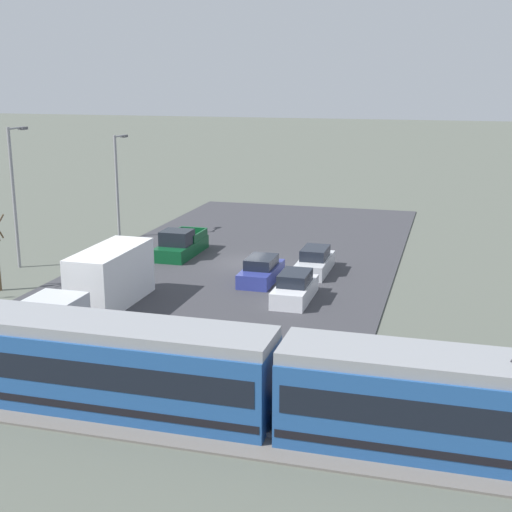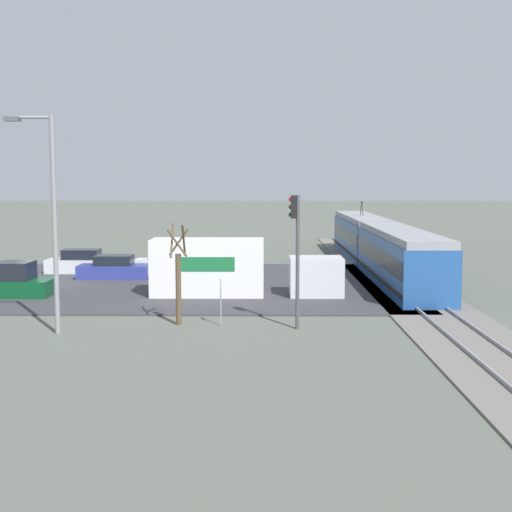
# 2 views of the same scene
# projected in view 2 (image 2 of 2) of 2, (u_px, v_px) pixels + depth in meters

# --- Properties ---
(ground_plane) EXTENTS (320.00, 320.00, 0.00)m
(ground_plane) POSITION_uv_depth(u_px,v_px,m) (44.00, 285.00, 42.36)
(ground_plane) COLOR #565B51
(road_surface) EXTENTS (19.45, 42.55, 0.08)m
(road_surface) POSITION_uv_depth(u_px,v_px,m) (44.00, 284.00, 42.35)
(road_surface) COLOR #38383D
(road_surface) RESTS_ON ground
(rail_bed) EXTENTS (64.73, 4.40, 0.22)m
(rail_bed) POSITION_uv_depth(u_px,v_px,m) (398.00, 284.00, 42.19)
(rail_bed) COLOR slate
(rail_bed) RESTS_ON ground
(light_rail_tram) EXTENTS (32.08, 2.79, 4.38)m
(light_rail_tram) POSITION_uv_depth(u_px,v_px,m) (378.00, 245.00, 49.46)
(light_rail_tram) COLOR #235193
(light_rail_tram) RESTS_ON ground
(box_truck) EXTENTS (2.33, 10.15, 3.00)m
(box_truck) POSITION_uv_depth(u_px,v_px,m) (234.00, 269.00, 37.89)
(box_truck) COLOR silver
(box_truck) RESTS_ON ground
(pickup_truck) EXTENTS (2.08, 5.26, 1.83)m
(pickup_truck) POSITION_uv_depth(u_px,v_px,m) (3.00, 283.00, 37.69)
(pickup_truck) COLOR #0C4723
(pickup_truck) RESTS_ON ground
(sedan_car_0) EXTENTS (1.73, 4.57, 1.55)m
(sedan_car_0) POSITION_uv_depth(u_px,v_px,m) (82.00, 263.00, 47.15)
(sedan_car_0) COLOR silver
(sedan_car_0) RESTS_ON ground
(sedan_car_1) EXTENTS (1.77, 4.37, 1.55)m
(sedan_car_1) POSITION_uv_depth(u_px,v_px,m) (169.00, 263.00, 47.13)
(sedan_car_1) COLOR silver
(sedan_car_1) RESTS_ON ground
(sedan_car_2) EXTENTS (1.83, 4.42, 1.44)m
(sedan_car_2) POSITION_uv_depth(u_px,v_px,m) (114.00, 269.00, 44.47)
(sedan_car_2) COLOR navy
(sedan_car_2) RESTS_ON ground
(traffic_light_pole) EXTENTS (0.28, 0.47, 5.59)m
(traffic_light_pole) POSITION_uv_depth(u_px,v_px,m) (296.00, 243.00, 29.50)
(traffic_light_pole) COLOR #47474C
(traffic_light_pole) RESTS_ON ground
(street_tree) EXTENTS (1.04, 0.87, 4.38)m
(street_tree) POSITION_uv_depth(u_px,v_px,m) (178.00, 279.00, 30.52)
(street_tree) COLOR brown
(street_tree) RESTS_ON ground
(street_lamp_near_crossing) EXTENTS (0.36, 1.95, 8.80)m
(street_lamp_near_crossing) POSITION_uv_depth(u_px,v_px,m) (49.00, 210.00, 28.40)
(street_lamp_near_crossing) COLOR gray
(street_lamp_near_crossing) RESTS_ON ground
(no_parking_sign) EXTENTS (0.32, 0.08, 2.04)m
(no_parking_sign) POSITION_uv_depth(u_px,v_px,m) (221.00, 297.00, 30.40)
(no_parking_sign) COLOR gray
(no_parking_sign) RESTS_ON ground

